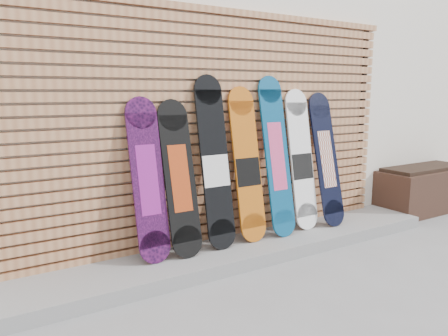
{
  "coord_description": "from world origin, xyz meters",
  "views": [
    {
      "loc": [
        -2.31,
        -2.57,
        1.53
      ],
      "look_at": [
        -0.23,
        0.75,
        0.85
      ],
      "focal_mm": 35.0,
      "sensor_mm": 36.0,
      "label": 1
    }
  ],
  "objects": [
    {
      "name": "snowboard_3",
      "position": [
        0.06,
        0.79,
        0.84
      ],
      "size": [
        0.28,
        0.31,
        1.47
      ],
      "color": "#BC5E14",
      "rests_on": "concrete_step"
    },
    {
      "name": "snowboard_6",
      "position": [
        1.08,
        0.76,
        0.82
      ],
      "size": [
        0.29,
        0.37,
        1.41
      ],
      "color": "black",
      "rests_on": "concrete_step"
    },
    {
      "name": "concrete_step",
      "position": [
        -0.15,
        0.68,
        0.06
      ],
      "size": [
        4.6,
        0.7,
        0.12
      ],
      "primitive_type": "cube",
      "color": "gray",
      "rests_on": "ground"
    },
    {
      "name": "snowboard_2",
      "position": [
        -0.3,
        0.78,
        0.89
      ],
      "size": [
        0.28,
        0.32,
        1.58
      ],
      "color": "black",
      "rests_on": "concrete_step"
    },
    {
      "name": "building",
      "position": [
        0.5,
        3.5,
        1.8
      ],
      "size": [
        12.0,
        5.0,
        3.6
      ],
      "primitive_type": "cube",
      "color": "white",
      "rests_on": "ground"
    },
    {
      "name": "slat_wall",
      "position": [
        -0.15,
        0.97,
        1.21
      ],
      "size": [
        4.26,
        0.08,
        2.29
      ],
      "color": "#AC6F47",
      "rests_on": "ground"
    },
    {
      "name": "ground",
      "position": [
        0.0,
        0.0,
        0.0
      ],
      "size": [
        80.0,
        80.0,
        0.0
      ],
      "primitive_type": "plane",
      "color": "gray",
      "rests_on": "ground"
    },
    {
      "name": "snowboard_5",
      "position": [
        0.75,
        0.8,
        0.83
      ],
      "size": [
        0.28,
        0.29,
        1.45
      ],
      "color": "white",
      "rests_on": "concrete_step"
    },
    {
      "name": "snowboard_0",
      "position": [
        -0.95,
        0.79,
        0.81
      ],
      "size": [
        0.28,
        0.3,
        1.38
      ],
      "color": "black",
      "rests_on": "concrete_step"
    },
    {
      "name": "planter_box",
      "position": [
        2.81,
        0.74,
        0.29
      ],
      "size": [
        1.32,
        0.55,
        0.6
      ],
      "color": "#301D15",
      "rests_on": "ground"
    },
    {
      "name": "snowboard_1",
      "position": [
        -0.67,
        0.78,
        0.8
      ],
      "size": [
        0.28,
        0.34,
        1.36
      ],
      "color": "black",
      "rests_on": "concrete_step"
    },
    {
      "name": "snowboard_4",
      "position": [
        0.4,
        0.77,
        0.91
      ],
      "size": [
        0.27,
        0.34,
        1.58
      ],
      "color": "navy",
      "rests_on": "concrete_step"
    }
  ]
}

